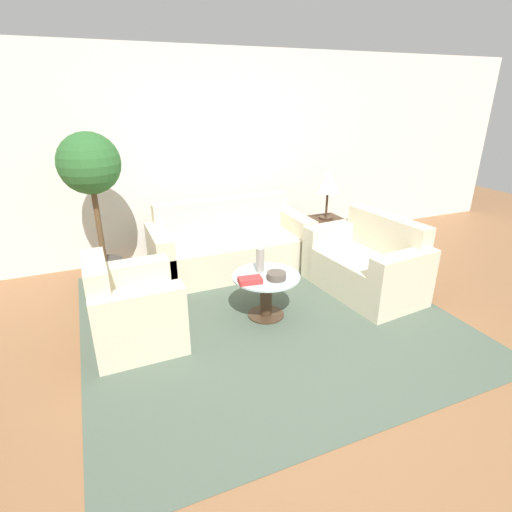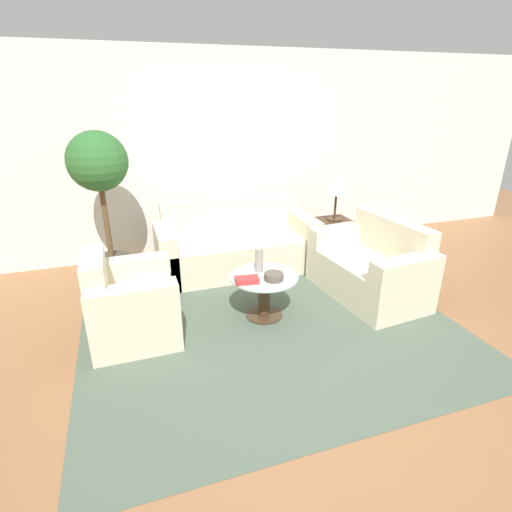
# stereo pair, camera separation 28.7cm
# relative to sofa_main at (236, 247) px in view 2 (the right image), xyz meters

# --- Properties ---
(ground_plane) EXTENTS (14.00, 14.00, 0.00)m
(ground_plane) POSITION_rel_sofa_main_xyz_m (0.06, -1.96, -0.29)
(ground_plane) COLOR #8E603D
(wall_back) EXTENTS (10.00, 0.06, 2.60)m
(wall_back) POSITION_rel_sofa_main_xyz_m (0.06, 0.77, 1.01)
(wall_back) COLOR white
(wall_back) RESTS_ON ground_plane
(rug) EXTENTS (3.45, 3.30, 0.01)m
(rug) POSITION_rel_sofa_main_xyz_m (-0.06, -1.23, -0.28)
(rug) COLOR #4C5B4C
(rug) RESTS_ON ground_plane
(sofa_main) EXTENTS (1.93, 0.80, 0.85)m
(sofa_main) POSITION_rel_sofa_main_xyz_m (0.00, 0.00, 0.00)
(sofa_main) COLOR beige
(sofa_main) RESTS_ON ground_plane
(armchair) EXTENTS (0.74, 0.83, 0.82)m
(armchair) POSITION_rel_sofa_main_xyz_m (-1.34, -1.17, 0.01)
(armchair) COLOR beige
(armchair) RESTS_ON ground_plane
(loveseat) EXTENTS (0.88, 1.34, 0.84)m
(loveseat) POSITION_rel_sofa_main_xyz_m (1.22, -1.15, 0.00)
(loveseat) COLOR beige
(loveseat) RESTS_ON ground_plane
(coffee_table) EXTENTS (0.66, 0.66, 0.44)m
(coffee_table) POSITION_rel_sofa_main_xyz_m (-0.06, -1.23, -0.00)
(coffee_table) COLOR #422D1E
(coffee_table) RESTS_ON ground_plane
(side_table) EXTENTS (0.44, 0.44, 0.55)m
(side_table) POSITION_rel_sofa_main_xyz_m (1.28, -0.14, -0.01)
(side_table) COLOR #422D1E
(side_table) RESTS_ON ground_plane
(table_lamp) EXTENTS (0.31, 0.31, 0.63)m
(table_lamp) POSITION_rel_sofa_main_xyz_m (1.28, -0.14, 0.73)
(table_lamp) COLOR #422D1E
(table_lamp) RESTS_ON side_table
(potted_plant) EXTENTS (0.63, 0.63, 1.72)m
(potted_plant) POSITION_rel_sofa_main_xyz_m (-1.47, 0.05, 0.90)
(potted_plant) COLOR #3D3833
(potted_plant) RESTS_ON ground_plane
(vase) EXTENTS (0.08, 0.08, 0.24)m
(vase) POSITION_rel_sofa_main_xyz_m (-0.08, -1.12, 0.28)
(vase) COLOR #9E998E
(vase) RESTS_ON coffee_table
(bowl) EXTENTS (0.18, 0.18, 0.07)m
(bowl) POSITION_rel_sofa_main_xyz_m (-0.01, -1.34, 0.19)
(bowl) COLOR brown
(bowl) RESTS_ON coffee_table
(book_stack) EXTENTS (0.23, 0.15, 0.05)m
(book_stack) POSITION_rel_sofa_main_xyz_m (-0.26, -1.32, 0.18)
(book_stack) COLOR #BC3333
(book_stack) RESTS_ON coffee_table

